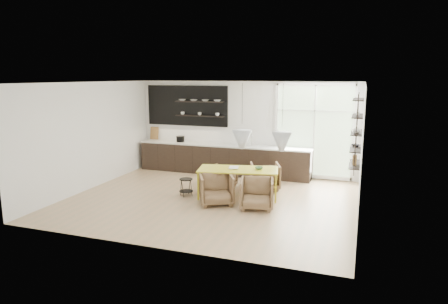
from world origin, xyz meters
TOP-DOWN VIEW (x-y plane):
  - room at (0.58, 1.10)m, footprint 7.02×6.01m
  - kitchen_run at (-0.70, 2.69)m, footprint 5.54×0.69m
  - right_shelving at (3.36, 1.17)m, footprint 0.26×1.22m
  - dining_table at (0.57, 0.46)m, footprint 2.15×1.29m
  - armchair_back_left at (-0.07, 1.12)m, footprint 0.71×0.73m
  - armchair_back_right at (1.05, 1.42)m, footprint 0.99×1.00m
  - armchair_front_left at (0.25, -0.27)m, footprint 1.06×1.07m
  - armchair_front_right at (1.25, -0.26)m, footprint 0.91×0.93m
  - wire_stool at (-0.72, 0.09)m, footprint 0.36×0.36m
  - table_book at (0.32, 0.48)m, footprint 0.31×0.37m
  - table_bowl at (1.08, 0.60)m, footprint 0.20×0.20m

SIDE VIEW (x-z plane):
  - wire_stool at x=-0.72m, z-range 0.07..0.52m
  - armchair_back_left at x=-0.07m, z-range 0.00..0.62m
  - armchair_front_right at x=1.25m, z-range 0.00..0.71m
  - armchair_back_right at x=1.05m, z-range 0.00..0.72m
  - armchair_front_left at x=0.25m, z-range 0.00..0.73m
  - kitchen_run at x=-0.70m, z-range -0.78..1.97m
  - dining_table at x=0.57m, z-range 0.32..1.05m
  - table_book at x=0.32m, z-range 0.73..0.76m
  - table_bowl at x=1.08m, z-range 0.73..0.80m
  - room at x=0.58m, z-range 0.00..2.92m
  - right_shelving at x=3.36m, z-range 0.70..2.60m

